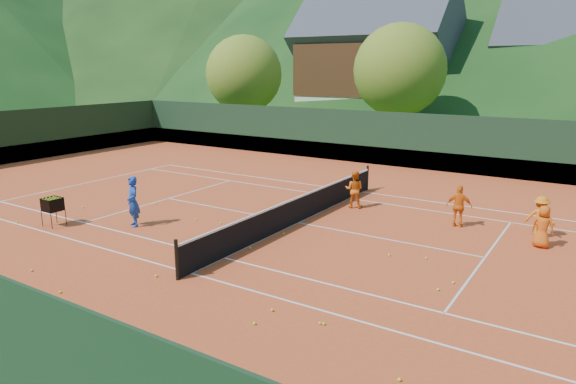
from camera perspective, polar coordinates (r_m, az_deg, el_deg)
The scene contains 40 objects.
ground at distance 18.31m, azimuth 1.09°, elevation -3.48°, with size 400.00×400.00×0.00m, color #294F18.
clay_court at distance 18.31m, azimuth 1.09°, elevation -3.45°, with size 40.00×24.00×0.02m, color #BE441E.
coach at distance 18.47m, azimuth -16.85°, elevation -1.03°, with size 0.64×0.42×1.76m, color #1940A6.
student_a at distance 20.23m, azimuth 7.36°, elevation 0.30°, with size 0.72×0.56×1.47m, color orange.
student_b at distance 18.60m, azimuth 18.48°, elevation -1.51°, with size 0.86×0.36×1.47m, color orange.
student_c at distance 17.49m, azimuth 26.47°, elevation -3.47°, with size 0.65×0.42×1.32m, color #D75913.
student_d at distance 18.40m, azimuth 26.21°, elevation -2.53°, with size 0.90×0.52×1.39m, color orange.
tennis_ball_0 at distance 15.32m, azimuth -9.15°, elevation -6.95°, with size 0.07×0.07×0.07m, color #C8EF27.
tennis_ball_1 at distance 20.60m, azimuth -27.88°, elevation -3.00°, with size 0.07×0.07×0.07m, color #C8EF27.
tennis_ball_2 at distance 15.74m, azimuth -4.23°, elevation -6.23°, with size 0.07×0.07×0.07m, color #C8EF27.
tennis_ball_3 at distance 9.83m, azimuth 12.27°, elevation -19.70°, with size 0.07×0.07×0.07m, color #C8EF27.
tennis_ball_4 at distance 15.44m, azimuth 11.18°, elevation -6.88°, with size 0.07×0.07×0.07m, color #C8EF27.
tennis_ball_5 at distance 16.39m, azimuth -5.33°, elevation -5.44°, with size 0.07×0.07×0.07m, color #C8EF27.
tennis_ball_6 at distance 13.97m, azimuth 17.88°, elevation -9.55°, with size 0.07×0.07×0.07m, color #C8EF27.
tennis_ball_7 at distance 21.38m, azimuth -14.52°, elevation -1.24°, with size 0.07×0.07×0.07m, color #C8EF27.
tennis_ball_8 at distance 21.72m, azimuth -21.84°, elevation -1.57°, with size 0.07×0.07×0.07m, color #C8EF27.
tennis_ball_9 at distance 15.45m, azimuth 15.11°, elevation -7.08°, with size 0.07×0.07×0.07m, color #C8EF27.
tennis_ball_10 at distance 12.75m, azimuth -26.21°, elevation -12.66°, with size 0.07×0.07×0.07m, color #C8EF27.
tennis_ball_11 at distance 11.41m, azimuth 3.57°, elevation -14.34°, with size 0.07×0.07×0.07m, color #C8EF27.
tennis_ball_12 at distance 18.86m, azimuth -10.17°, elevation -3.02°, with size 0.07×0.07×0.07m, color #C8EF27.
tennis_ball_13 at distance 13.96m, azimuth -23.98°, elevation -10.12°, with size 0.07×0.07×0.07m, color #C8EF27.
tennis_ball_14 at distance 17.03m, azimuth -0.46°, elevation -4.63°, with size 0.07×0.07×0.07m, color #C8EF27.
tennis_ball_15 at distance 11.40m, azimuth 4.00°, elevation -14.39°, with size 0.07×0.07×0.07m, color #C8EF27.
tennis_ball_16 at distance 11.94m, azimuth -1.77°, elevation -12.98°, with size 0.07×0.07×0.07m, color #C8EF27.
tennis_ball_17 at distance 14.14m, azimuth -14.43°, elevation -9.02°, with size 0.07×0.07×0.07m, color #C8EF27.
tennis_ball_18 at distance 9.70m, azimuth -10.70°, elevation -20.14°, with size 0.07×0.07×0.07m, color #C8EF27.
tennis_ball_20 at distance 16.06m, azimuth -9.05°, elevation -5.96°, with size 0.07×0.07×0.07m, color #C8EF27.
tennis_ball_22 at distance 11.41m, azimuth -3.76°, elevation -14.36°, with size 0.07×0.07×0.07m, color #C8EF27.
tennis_ball_23 at distance 18.30m, azimuth -7.50°, elevation -3.44°, with size 0.07×0.07×0.07m, color #C8EF27.
tennis_ball_24 at distance 13.45m, azimuth 16.33°, elevation -10.36°, with size 0.07×0.07×0.07m, color #C8EF27.
tennis_ball_26 at distance 21.19m, azimuth -16.96°, elevation -1.54°, with size 0.07×0.07×0.07m, color #C8EF27.
tennis_ball_27 at distance 15.69m, azimuth -26.60°, elevation -7.79°, with size 0.07×0.07×0.07m, color #C8EF27.
tennis_ball_28 at distance 17.64m, azimuth -6.70°, elevation -4.07°, with size 0.07×0.07×0.07m, color #C8EF27.
court_lines at distance 18.31m, azimuth 1.09°, elevation -3.41°, with size 23.83×11.03×0.00m.
tennis_net at distance 18.17m, azimuth 1.09°, elevation -1.91°, with size 0.10×12.07×1.10m.
perimeter_fence at distance 17.98m, azimuth 1.11°, elevation 0.38°, with size 40.40×24.24×3.00m.
ball_hopper at distance 19.54m, azimuth -24.70°, elevation -1.33°, with size 0.57×0.57×1.00m.
chalet_left at distance 48.82m, azimuth 9.81°, elevation 13.81°, with size 13.80×9.93×12.92m.
tree_a at distance 41.42m, azimuth -4.89°, elevation 12.93°, with size 6.00×6.00×7.88m.
tree_b at distance 37.31m, azimuth 12.31°, elevation 13.09°, with size 6.40×6.40×8.40m.
Camera 1 is at (9.13, -14.92, 5.42)m, focal length 32.00 mm.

